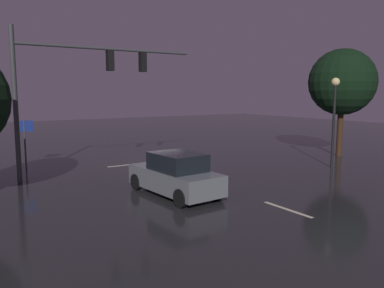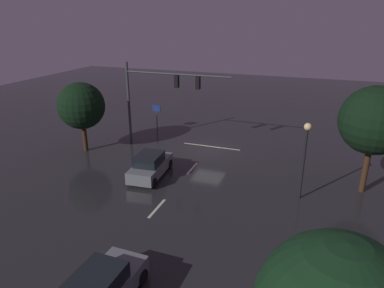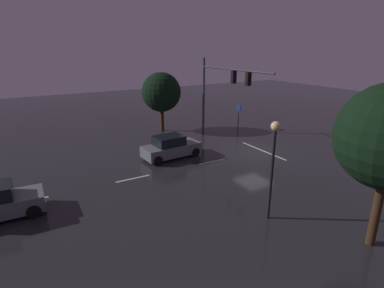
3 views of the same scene
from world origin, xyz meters
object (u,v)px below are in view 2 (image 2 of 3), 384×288
object	(u,v)px
tree_left_far	(375,121)
tree_right_near	(81,106)
car_approaching	(150,166)
traffic_signal_assembly	(159,90)
street_lamp_left_kerb	(305,147)
route_sign	(157,112)

from	to	relation	value
tree_left_far	tree_right_near	bearing A→B (deg)	0.06
car_approaching	traffic_signal_assembly	bearing A→B (deg)	-71.58
street_lamp_left_kerb	tree_left_far	world-z (taller)	tree_left_far
car_approaching	route_sign	world-z (taller)	route_sign
car_approaching	street_lamp_left_kerb	world-z (taller)	street_lamp_left_kerb
tree_left_far	car_approaching	bearing A→B (deg)	10.95
tree_right_near	tree_left_far	size ratio (longest dim) A/B	0.84
route_sign	tree_left_far	world-z (taller)	tree_left_far
street_lamp_left_kerb	route_sign	world-z (taller)	street_lamp_left_kerb
street_lamp_left_kerb	route_sign	distance (m)	16.72
traffic_signal_assembly	street_lamp_left_kerb	world-z (taller)	traffic_signal_assembly
route_sign	tree_right_near	distance (m)	7.78
street_lamp_left_kerb	tree_right_near	world-z (taller)	tree_right_near
street_lamp_left_kerb	tree_left_far	bearing A→B (deg)	-147.89
street_lamp_left_kerb	route_sign	xyz separation A→B (m)	(13.97, -9.06, -1.52)
car_approaching	street_lamp_left_kerb	size ratio (longest dim) A/B	0.93
traffic_signal_assembly	street_lamp_left_kerb	bearing A→B (deg)	155.23
car_approaching	tree_right_near	world-z (taller)	tree_right_near
street_lamp_left_kerb	tree_left_far	xyz separation A→B (m)	(-3.68, -2.31, 1.29)
route_sign	tree_right_near	bearing A→B (deg)	63.92
traffic_signal_assembly	car_approaching	bearing A→B (deg)	108.42
car_approaching	route_sign	bearing A→B (deg)	-67.14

